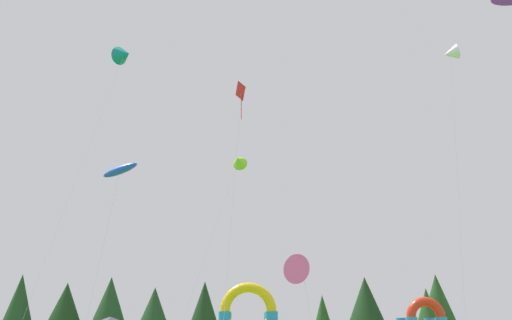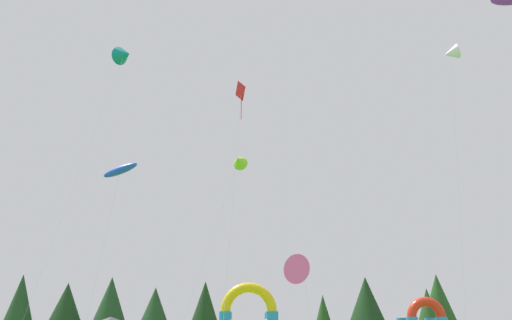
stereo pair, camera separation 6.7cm
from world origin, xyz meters
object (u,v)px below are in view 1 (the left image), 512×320
kite_pink_delta (303,271)px  kite_blue_parafoil (120,170)px  kite_white_delta (451,54)px  kite_teal_delta (124,55)px  kite_lime_delta (239,161)px  kite_red_diamond (242,94)px

kite_pink_delta → kite_blue_parafoil: size_ratio=0.57×
kite_blue_parafoil → kite_pink_delta: bearing=21.3°
kite_white_delta → kite_teal_delta: size_ratio=0.98×
kite_blue_parafoil → kite_lime_delta: size_ratio=0.74×
kite_blue_parafoil → kite_red_diamond: (8.74, -5.47, 3.61)m
kite_blue_parafoil → kite_teal_delta: kite_teal_delta is taller
kite_white_delta → kite_lime_delta: kite_white_delta is taller
kite_white_delta → kite_teal_delta: 30.86m
kite_white_delta → kite_red_diamond: kite_white_delta is taller
kite_pink_delta → kite_red_diamond: bearing=-114.3°
kite_blue_parafoil → kite_lime_delta: kite_lime_delta is taller
kite_pink_delta → kite_lime_delta: kite_lime_delta is taller
kite_pink_delta → kite_white_delta: size_ratio=0.29×
kite_pink_delta → kite_lime_delta: 14.87m
kite_red_diamond → kite_teal_delta: kite_teal_delta is taller
kite_pink_delta → kite_teal_delta: bearing=166.4°
kite_white_delta → kite_red_diamond: size_ratio=1.58×
kite_teal_delta → kite_lime_delta: bearing=20.1°
kite_white_delta → kite_pink_delta: bearing=-172.5°
kite_pink_delta → kite_white_delta: kite_white_delta is taller
kite_white_delta → kite_red_diamond: bearing=-146.9°
kite_teal_delta → kite_red_diamond: bearing=-52.3°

